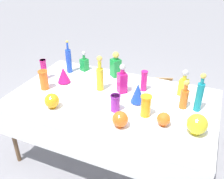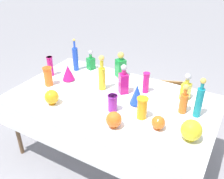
# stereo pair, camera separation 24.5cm
# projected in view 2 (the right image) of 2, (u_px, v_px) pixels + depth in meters

# --- Properties ---
(ground_plane) EXTENTS (40.00, 40.00, 0.00)m
(ground_plane) POSITION_uv_depth(u_px,v_px,m) (112.00, 154.00, 2.89)
(ground_plane) COLOR gray
(display_table) EXTENTS (2.03, 1.21, 0.76)m
(display_table) POSITION_uv_depth(u_px,v_px,m) (110.00, 104.00, 2.50)
(display_table) COLOR white
(display_table) RESTS_ON ground
(tall_bottle_0) EXTENTS (0.07, 0.07, 0.29)m
(tall_bottle_0) POSITION_uv_depth(u_px,v_px,m) (184.00, 101.00, 2.24)
(tall_bottle_0) COLOR orange
(tall_bottle_0) RESTS_ON display_table
(tall_bottle_1) EXTENTS (0.07, 0.07, 0.40)m
(tall_bottle_1) POSITION_uv_depth(u_px,v_px,m) (75.00, 58.00, 2.99)
(tall_bottle_1) COLOR blue
(tall_bottle_1) RESTS_ON display_table
(tall_bottle_2) EXTENTS (0.07, 0.07, 0.38)m
(tall_bottle_2) POSITION_uv_depth(u_px,v_px,m) (199.00, 100.00, 2.16)
(tall_bottle_2) COLOR teal
(tall_bottle_2) RESTS_ON display_table
(tall_bottle_3) EXTENTS (0.07, 0.07, 0.38)m
(tall_bottle_3) POSITION_uv_depth(u_px,v_px,m) (102.00, 75.00, 2.59)
(tall_bottle_3) COLOR yellow
(tall_bottle_3) RESTS_ON display_table
(square_decanter_0) EXTENTS (0.14, 0.14, 0.30)m
(square_decanter_0) POSITION_uv_depth(u_px,v_px,m) (121.00, 66.00, 2.86)
(square_decanter_0) COLOR #198C38
(square_decanter_0) RESTS_ON display_table
(square_decanter_1) EXTENTS (0.09, 0.09, 0.28)m
(square_decanter_1) POSITION_uv_depth(u_px,v_px,m) (186.00, 88.00, 2.43)
(square_decanter_1) COLOR yellow
(square_decanter_1) RESTS_ON display_table
(square_decanter_2) EXTENTS (0.12, 0.12, 0.32)m
(square_decanter_2) POSITION_uv_depth(u_px,v_px,m) (124.00, 81.00, 2.53)
(square_decanter_2) COLOR #C61972
(square_decanter_2) RESTS_ON display_table
(square_decanter_3) EXTENTS (0.10, 0.10, 0.25)m
(square_decanter_3) POSITION_uv_depth(u_px,v_px,m) (91.00, 62.00, 3.05)
(square_decanter_3) COLOR #198C38
(square_decanter_3) RESTS_ON display_table
(slender_vase_0) EXTENTS (0.10, 0.10, 0.16)m
(slender_vase_0) POSITION_uv_depth(u_px,v_px,m) (113.00, 102.00, 2.28)
(slender_vase_0) COLOR purple
(slender_vase_0) RESTS_ON display_table
(slender_vase_1) EXTENTS (0.07, 0.07, 0.22)m
(slender_vase_1) POSITION_uv_depth(u_px,v_px,m) (146.00, 82.00, 2.55)
(slender_vase_1) COLOR #C61972
(slender_vase_1) RESTS_ON display_table
(slender_vase_2) EXTENTS (0.10, 0.10, 0.21)m
(slender_vase_2) POSITION_uv_depth(u_px,v_px,m) (48.00, 76.00, 2.68)
(slender_vase_2) COLOR orange
(slender_vase_2) RESTS_ON display_table
(slender_vase_3) EXTENTS (0.07, 0.07, 0.23)m
(slender_vase_3) POSITION_uv_depth(u_px,v_px,m) (50.00, 66.00, 2.89)
(slender_vase_3) COLOR #C61972
(slender_vase_3) RESTS_ON display_table
(slender_vase_4) EXTENTS (0.10, 0.10, 0.20)m
(slender_vase_4) POSITION_uv_depth(u_px,v_px,m) (142.00, 107.00, 2.17)
(slender_vase_4) COLOR orange
(slender_vase_4) RESTS_ON display_table
(fluted_vase_0) EXTENTS (0.13, 0.13, 0.21)m
(fluted_vase_0) POSITION_uv_depth(u_px,v_px,m) (137.00, 94.00, 2.36)
(fluted_vase_0) COLOR blue
(fluted_vase_0) RESTS_ON display_table
(fluted_vase_1) EXTENTS (0.14, 0.14, 0.18)m
(fluted_vase_1) POSITION_uv_depth(u_px,v_px,m) (68.00, 73.00, 2.79)
(fluted_vase_1) COLOR #C61972
(fluted_vase_1) RESTS_ON display_table
(round_bowl_0) EXTENTS (0.14, 0.14, 0.15)m
(round_bowl_0) POSITION_uv_depth(u_px,v_px,m) (52.00, 97.00, 2.38)
(round_bowl_0) COLOR orange
(round_bowl_0) RESTS_ON display_table
(round_bowl_1) EXTENTS (0.11, 0.11, 0.12)m
(round_bowl_1) POSITION_uv_depth(u_px,v_px,m) (158.00, 123.00, 2.06)
(round_bowl_1) COLOR orange
(round_bowl_1) RESTS_ON display_table
(round_bowl_2) EXTENTS (0.14, 0.14, 0.14)m
(round_bowl_2) POSITION_uv_depth(u_px,v_px,m) (114.00, 120.00, 2.07)
(round_bowl_2) COLOR orange
(round_bowl_2) RESTS_ON display_table
(round_bowl_3) EXTENTS (0.17, 0.17, 0.18)m
(round_bowl_3) POSITION_uv_depth(u_px,v_px,m) (191.00, 130.00, 1.93)
(round_bowl_3) COLOR yellow
(round_bowl_3) RESTS_ON display_table
(price_tag_left) EXTENTS (0.05, 0.03, 0.04)m
(price_tag_left) POSITION_uv_depth(u_px,v_px,m) (57.00, 115.00, 2.22)
(price_tag_left) COLOR white
(price_tag_left) RESTS_ON display_table
(price_tag_center) EXTENTS (0.05, 0.02, 0.04)m
(price_tag_center) POSITION_uv_depth(u_px,v_px,m) (54.00, 117.00, 2.20)
(price_tag_center) COLOR white
(price_tag_center) RESTS_ON display_table
(cardboard_box_behind_left) EXTENTS (0.48, 0.47, 0.38)m
(cardboard_box_behind_left) POSITION_uv_depth(u_px,v_px,m) (167.00, 97.00, 3.69)
(cardboard_box_behind_left) COLOR tan
(cardboard_box_behind_left) RESTS_ON ground
(cardboard_box_behind_right) EXTENTS (0.45, 0.41, 0.41)m
(cardboard_box_behind_right) POSITION_uv_depth(u_px,v_px,m) (183.00, 105.00, 3.47)
(cardboard_box_behind_right) COLOR tan
(cardboard_box_behind_right) RESTS_ON ground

